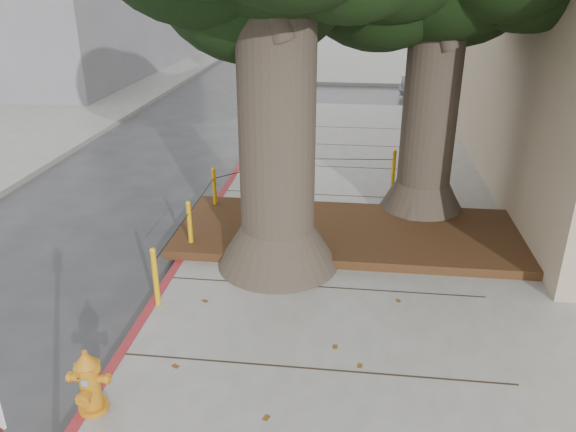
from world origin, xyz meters
name	(u,v)px	position (x,y,z in m)	size (l,w,h in m)	color
ground	(272,375)	(0.00, 0.00, 0.00)	(140.00, 140.00, 0.00)	#28282B
sidewalk_far	(444,56)	(6.00, 30.00, 0.07)	(16.00, 20.00, 0.15)	slate
curb_red	(178,267)	(-2.00, 2.50, 0.07)	(0.14, 26.00, 0.16)	maroon
planter_bed	(350,233)	(0.90, 3.90, 0.23)	(6.40, 2.60, 0.16)	black
bollard_ring	(261,198)	(-0.87, 4.38, 0.66)	(3.79, 5.39, 0.95)	#E4A10C
fire_hydrant	(89,382)	(-1.90, -1.01, 0.54)	(0.42, 0.37, 0.80)	orange
car_silver	(443,84)	(4.30, 17.61, 0.58)	(1.37, 3.40, 1.16)	#9F9FA3
car_red	(550,87)	(8.24, 17.01, 0.68)	(1.44, 4.13, 1.36)	maroon
car_dark	(65,71)	(-12.23, 18.70, 0.61)	(1.72, 4.22, 1.23)	black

